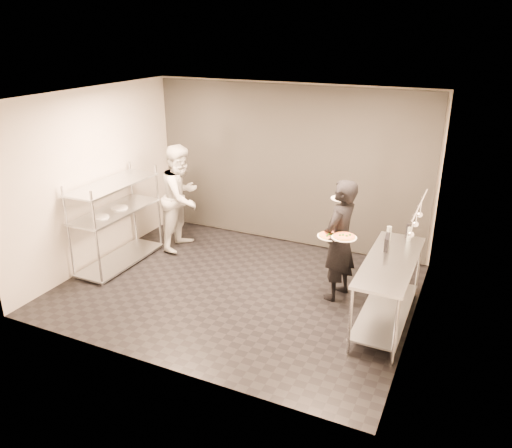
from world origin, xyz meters
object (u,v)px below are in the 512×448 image
at_px(pizza_plate_near, 330,236).
at_px(pizza_plate_far, 344,237).
at_px(chef, 181,197).
at_px(bottle_clear, 409,234).
at_px(salad_plate, 341,197).
at_px(pass_rack, 116,219).
at_px(bottle_green, 389,234).
at_px(waiter, 339,240).
at_px(pos_monitor, 387,242).
at_px(prep_counter, 389,281).
at_px(bottle_dark, 408,231).

bearing_deg(pizza_plate_near, pizza_plate_far, -12.43).
bearing_deg(chef, bottle_clear, -95.89).
bearing_deg(salad_plate, chef, 174.48).
xyz_separation_m(pass_rack, pizza_plate_near, (3.47, 0.20, 0.25)).
distance_m(chef, bottle_green, 3.62).
xyz_separation_m(waiter, pizza_plate_far, (0.13, -0.26, 0.18)).
bearing_deg(salad_plate, pos_monitor, -28.08).
height_order(salad_plate, bottle_clear, salad_plate).
xyz_separation_m(pass_rack, chef, (0.60, 0.99, 0.15)).
relative_size(prep_counter, bottle_dark, 8.96).
relative_size(pizza_plate_far, pos_monitor, 1.33).
distance_m(salad_plate, bottle_clear, 1.05).
bearing_deg(waiter, pos_monitor, 94.74).
bearing_deg(pass_rack, chef, 58.89).
distance_m(bottle_green, bottle_dark, 0.34).
bearing_deg(prep_counter, chef, 165.11).
relative_size(prep_counter, salad_plate, 6.09).
height_order(pass_rack, salad_plate, pass_rack).
height_order(pizza_plate_near, pizza_plate_far, pizza_plate_far).
bearing_deg(salad_plate, prep_counter, -39.42).
height_order(pizza_plate_far, pos_monitor, pos_monitor).
bearing_deg(chef, salad_plate, -97.65).
bearing_deg(pizza_plate_near, pass_rack, -176.64).
bearing_deg(chef, bottle_dark, -95.02).
bearing_deg(waiter, pass_rack, -69.67).
relative_size(waiter, salad_plate, 5.92).
xyz_separation_m(pass_rack, pizza_plate_far, (3.68, 0.16, 0.29)).
distance_m(chef, pizza_plate_near, 2.98).
xyz_separation_m(pizza_plate_far, pos_monitor, (0.53, 0.16, -0.05)).
xyz_separation_m(chef, pos_monitor, (3.61, -0.68, 0.10)).
bearing_deg(waiter, chef, -87.43).
distance_m(pass_rack, chef, 1.17).
relative_size(salad_plate, bottle_dark, 1.47).
xyz_separation_m(pizza_plate_far, bottle_dark, (0.72, 0.64, -0.04)).
bearing_deg(pizza_plate_near, bottle_dark, 32.88).
bearing_deg(bottle_dark, chef, 177.11).
relative_size(pass_rack, pos_monitor, 6.30).
height_order(pizza_plate_far, bottle_dark, bottle_dark).
height_order(chef, pos_monitor, chef).
relative_size(pizza_plate_far, bottle_green, 1.49).
relative_size(pass_rack, bottle_dark, 7.96).
bearing_deg(bottle_clear, prep_counter, -97.62).
xyz_separation_m(pizza_plate_near, pos_monitor, (0.74, 0.11, -0.01)).
height_order(bottle_green, bottle_dark, bottle_green).
bearing_deg(waiter, bottle_green, 114.37).
distance_m(chef, salad_plate, 2.92).
height_order(prep_counter, waiter, waiter).
xyz_separation_m(pass_rack, pos_monitor, (4.21, 0.32, 0.24)).
relative_size(prep_counter, bottle_green, 7.95).
bearing_deg(pizza_plate_far, bottle_dark, 41.60).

